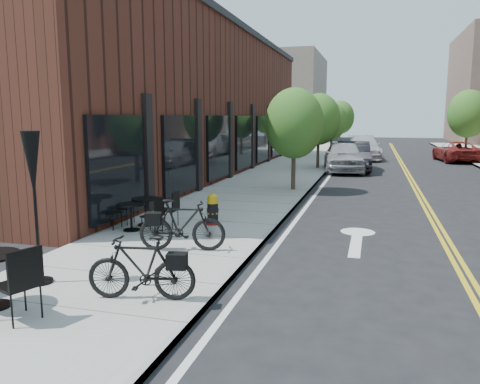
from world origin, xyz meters
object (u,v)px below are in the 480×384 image
(patio_umbrella, at_px, (33,175))
(parked_car_a, at_px, (344,156))
(bicycle_left, at_px, (141,268))
(bicycle_right, at_px, (182,225))
(bistro_set_b, at_px, (131,213))
(bistro_set_c, at_px, (146,208))
(parked_car_c, at_px, (363,148))
(parked_car_far, at_px, (456,152))
(parked_car_b, at_px, (353,156))
(fire_hydrant, at_px, (213,209))

(patio_umbrella, height_order, parked_car_a, patio_umbrella)
(bicycle_left, xyz_separation_m, parked_car_a, (1.78, 18.89, 0.19))
(bicycle_right, relative_size, patio_umbrella, 0.71)
(bistro_set_b, bearing_deg, bicycle_right, -28.15)
(bistro_set_c, bearing_deg, parked_car_c, 77.46)
(bicycle_left, xyz_separation_m, parked_car_far, (8.38, 26.50, 0.03))
(bistro_set_b, relative_size, parked_car_b, 0.34)
(patio_umbrella, distance_m, parked_car_b, 19.75)
(fire_hydrant, relative_size, bicycle_right, 0.46)
(bicycle_right, xyz_separation_m, patio_umbrella, (-1.54, -2.41, 1.27))
(bistro_set_b, relative_size, bistro_set_c, 0.97)
(bicycle_right, bearing_deg, bistro_set_b, 42.44)
(fire_hydrant, bearing_deg, bicycle_right, -103.39)
(parked_car_b, distance_m, parked_car_c, 7.25)
(bicycle_left, distance_m, parked_car_far, 27.80)
(fire_hydrant, xyz_separation_m, bicycle_left, (0.62, -5.03, 0.11))
(patio_umbrella, height_order, parked_car_c, patio_umbrella)
(bistro_set_c, relative_size, parked_car_far, 0.36)
(bicycle_left, xyz_separation_m, bistro_set_b, (-2.30, 3.86, -0.06))
(patio_umbrella, bearing_deg, bicycle_right, 57.41)
(bistro_set_c, bearing_deg, parked_car_b, 73.05)
(bicycle_left, bearing_deg, bistro_set_c, -164.68)
(bicycle_right, bearing_deg, bistro_set_c, 30.30)
(fire_hydrant, height_order, parked_car_far, parked_car_far)
(patio_umbrella, xyz_separation_m, parked_car_c, (4.55, 26.50, -1.14))
(parked_car_a, height_order, parked_car_far, parked_car_a)
(fire_hydrant, bearing_deg, parked_car_b, 61.02)
(patio_umbrella, distance_m, parked_car_a, 19.11)
(bistro_set_b, distance_m, parked_car_a, 15.58)
(fire_hydrant, bearing_deg, parked_car_c, 63.85)
(parked_car_a, distance_m, parked_car_b, 0.72)
(fire_hydrant, relative_size, parked_car_b, 0.17)
(bicycle_right, relative_size, parked_car_far, 0.38)
(patio_umbrella, distance_m, parked_car_far, 28.31)
(parked_car_c, bearing_deg, parked_car_b, -97.62)
(bicycle_right, bearing_deg, bicycle_left, 176.07)
(bicycle_left, height_order, bistro_set_c, bicycle_left)
(bistro_set_c, height_order, parked_car_c, parked_car_c)
(bicycle_right, height_order, patio_umbrella, patio_umbrella)
(parked_car_a, bearing_deg, parked_car_far, 41.23)
(fire_hydrant, bearing_deg, patio_umbrella, -123.38)
(bistro_set_c, xyz_separation_m, patio_umbrella, (0.25, -4.28, 1.35))
(parked_car_b, distance_m, parked_car_far, 9.35)
(bistro_set_b, relative_size, parked_car_c, 0.30)
(bicycle_left, xyz_separation_m, bistro_set_c, (-2.22, 4.46, -0.04))
(parked_car_far, bearing_deg, parked_car_c, -8.81)
(bicycle_left, bearing_deg, parked_car_a, 163.43)
(bicycle_right, bearing_deg, parked_car_c, -20.59)
(parked_car_far, bearing_deg, parked_car_a, 42.09)
(bicycle_left, xyz_separation_m, bicycle_right, (-0.44, 2.60, 0.04))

